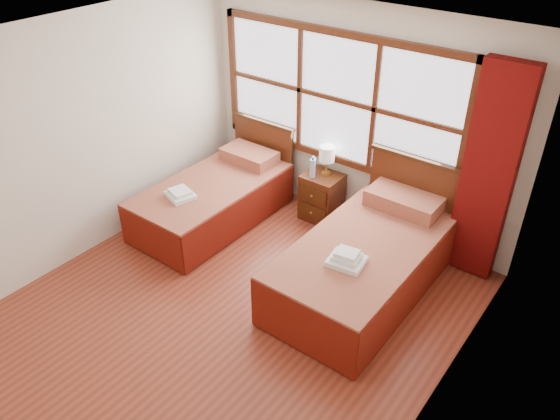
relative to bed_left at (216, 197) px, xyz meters
The scene contains 15 objects.
floor 1.77m from the bed_left, 43.29° to the right, with size 4.50×4.50×0.00m, color brown.
ceiling 2.88m from the bed_left, 43.29° to the right, with size 4.50×4.50×0.00m, color white.
wall_back 1.93m from the bed_left, 39.65° to the left, with size 4.00×4.00×0.00m, color silver.
wall_left 1.72m from the bed_left, 121.35° to the right, with size 4.50×4.50×0.00m, color silver.
wall_right 3.62m from the bed_left, 20.10° to the right, with size 4.50×4.50×0.00m, color silver.
window 1.87m from the bed_left, 44.83° to the left, with size 3.16×0.06×1.56m.
curtain 3.13m from the bed_left, 17.64° to the left, with size 0.50×0.16×2.30m, color #690C0A.
bed_left is the anchor object (origin of this frame).
bed_right 2.12m from the bed_left, ahead, with size 1.15×2.24×1.12m.
nightstand 1.30m from the bed_left, 37.92° to the left, with size 0.45×0.44×0.60m.
towels_left 0.58m from the bed_left, 96.26° to the right, with size 0.38×0.35×0.09m.
towels_right 2.22m from the bed_left, 12.87° to the right, with size 0.37×0.33×0.14m.
lamp 1.45m from the bed_left, 39.92° to the left, with size 0.19×0.19×0.36m.
bottle_near 1.25m from the bed_left, 40.52° to the left, with size 0.06×0.06×0.23m.
bottle_far 1.24m from the bed_left, 36.49° to the left, with size 0.07×0.07×0.26m.
Camera 1 is at (2.81, -2.88, 3.78)m, focal length 35.00 mm.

